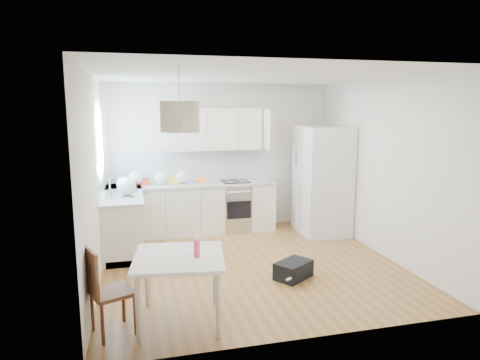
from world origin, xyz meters
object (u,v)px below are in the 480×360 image
Objects in this scene: dining_chair at (112,290)px; dining_table at (179,263)px; gym_bag at (293,270)px; refrigerator at (323,180)px.

dining_table is at bearing -14.57° from dining_chair.
dining_chair is at bearing -165.58° from dining_table.
refrigerator is at bearing 21.68° from gym_bag.
refrigerator reaches higher than dining_table.
refrigerator reaches higher than gym_bag.
gym_bag is (-1.28, -1.89, -0.85)m from refrigerator.
dining_table is 1.87m from gym_bag.
dining_chair is (-3.57, -2.77, -0.51)m from refrigerator.
gym_bag is (1.60, 0.80, -0.54)m from dining_table.
gym_bag is at bearing 0.00° from dining_chair.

